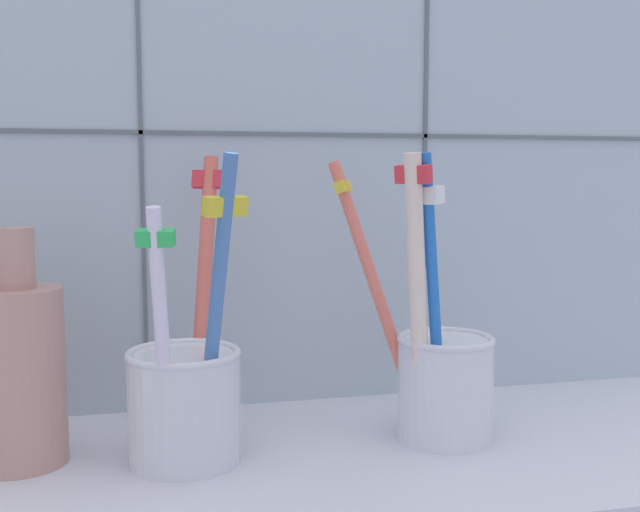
{
  "coord_description": "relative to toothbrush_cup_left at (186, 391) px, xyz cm",
  "views": [
    {
      "loc": [
        -10.19,
        -43.28,
        19.21
      ],
      "look_at": [
        0.0,
        0.8,
        14.31
      ],
      "focal_mm": 41.43,
      "sensor_mm": 36.0,
      "label": 1
    }
  ],
  "objects": [
    {
      "name": "toothbrush_cup_left",
      "position": [
        0.0,
        0.0,
        0.0
      ],
      "size": [
        7.12,
        12.43,
        18.61
      ],
      "color": "silver",
      "rests_on": "counter_slab"
    },
    {
      "name": "toothbrush_cup_right",
      "position": [
        16.34,
        -0.11,
        0.22
      ],
      "size": [
        10.16,
        8.51,
        18.66
      ],
      "color": "silver",
      "rests_on": "counter_slab"
    },
    {
      "name": "ceramic_vase",
      "position": [
        -9.75,
        1.71,
        1.47
      ],
      "size": [
        5.48,
        5.48,
        14.24
      ],
      "color": "tan",
      "rests_on": "counter_slab"
    },
    {
      "name": "counter_slab",
      "position": [
        8.31,
        -0.87,
        -5.31
      ],
      "size": [
        64.0,
        22.0,
        2.0
      ],
      "primitive_type": "cube",
      "color": "silver",
      "rests_on": "ground"
    },
    {
      "name": "tile_wall_back",
      "position": [
        8.31,
        11.13,
        16.19
      ],
      "size": [
        64.0,
        2.2,
        45.0
      ],
      "color": "#B2C1CC",
      "rests_on": "ground"
    }
  ]
}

